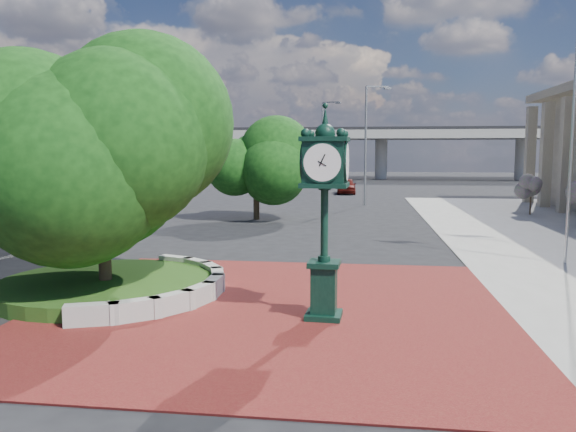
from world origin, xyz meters
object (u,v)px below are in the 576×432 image
Objects in this scene: parked_car at (346,186)px; street_lamp_far at (324,140)px; street_lamp_near at (368,136)px; post_clock at (325,205)px; flagpole_a at (572,134)px.

street_lamp_far reaches higher than parked_car.
parked_car is at bearing 99.38° from street_lamp_near.
parked_car is at bearing 90.91° from post_clock.
street_lamp_near is (1.27, 29.76, 2.45)m from post_clock.
post_clock is at bearing -86.09° from street_lamp_far.
flagpole_a is 36.75m from street_lamp_far.
post_clock is 0.57× the size of street_lamp_far.
flagpole_a is 1.02× the size of street_lamp_near.
parked_car is (-0.66, 41.46, -2.05)m from post_clock.
street_lamp_near reaches higher than post_clock.
post_clock reaches higher than parked_car.
flagpole_a is at bearing -72.31° from street_lamp_near.
flagpole_a is (8.90, -33.54, 3.93)m from parked_car.
parked_car is 0.49× the size of street_lamp_near.
post_clock is at bearing -136.11° from flagpole_a.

